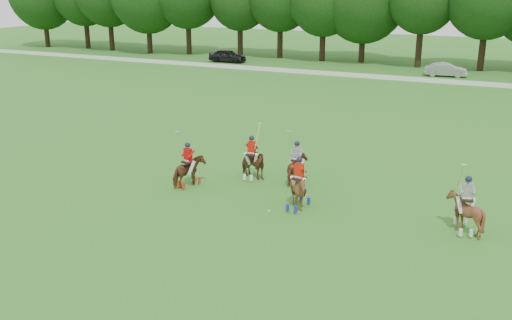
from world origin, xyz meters
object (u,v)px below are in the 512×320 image
at_px(car_left, 228,56).
at_px(polo_ball, 269,211).
at_px(polo_red_a, 189,171).
at_px(car_mid, 446,70).
at_px(polo_red_b, 252,164).
at_px(polo_stripe_a, 296,168).
at_px(polo_red_c, 299,190).
at_px(polo_stripe_b, 465,212).

distance_m(car_left, polo_ball, 47.09).
distance_m(car_left, polo_red_a, 43.73).
height_order(car_mid, polo_red_a, polo_red_a).
xyz_separation_m(polo_red_b, polo_stripe_a, (2.25, 0.30, -0.02)).
relative_size(polo_red_a, polo_red_c, 1.17).
bearing_deg(car_left, polo_red_c, -150.27).
xyz_separation_m(polo_stripe_a, polo_ball, (0.29, -3.89, -0.70)).
distance_m(polo_red_c, polo_stripe_b, 6.68).
xyz_separation_m(car_mid, polo_stripe_a, (-1.95, -36.81, 0.06)).
height_order(car_mid, polo_stripe_a, polo_stripe_a).
xyz_separation_m(polo_red_b, polo_ball, (2.54, -3.58, -0.72)).
xyz_separation_m(car_left, polo_stripe_b, (31.32, -39.27, 0.05)).
relative_size(car_mid, polo_stripe_b, 1.47).
distance_m(car_left, car_mid, 25.33).
height_order(polo_red_c, polo_ball, polo_red_c).
relative_size(polo_red_b, polo_ball, 30.32).
height_order(car_mid, polo_ball, car_mid).
distance_m(polo_red_c, polo_stripe_a, 3.26).
bearing_deg(polo_ball, polo_red_c, 42.21).
height_order(car_left, polo_red_a, polo_red_a).
bearing_deg(polo_stripe_a, polo_red_b, -172.28).
xyz_separation_m(car_mid, polo_red_b, (-4.19, -37.11, 0.08)).
bearing_deg(polo_red_c, car_left, 121.78).
bearing_deg(polo_stripe_a, polo_red_a, -149.63).
bearing_deg(polo_red_a, polo_red_b, 46.27).
distance_m(car_mid, polo_stripe_b, 39.73).
distance_m(polo_red_b, polo_red_c, 4.43).
bearing_deg(polo_red_a, polo_stripe_a, 30.37).
relative_size(polo_red_c, polo_stripe_a, 0.87).
relative_size(polo_red_a, polo_red_b, 0.99).
height_order(polo_red_b, polo_ball, polo_red_b).
xyz_separation_m(car_left, polo_red_a, (18.94, -39.41, -0.01)).
height_order(car_left, polo_stripe_a, polo_stripe_a).
bearing_deg(polo_red_a, car_mid, 80.78).
bearing_deg(polo_red_a, polo_ball, -15.12).
distance_m(car_mid, polo_red_c, 39.81).
bearing_deg(polo_red_b, car_mid, 83.55).
relative_size(polo_stripe_b, polo_ball, 31.49).
bearing_deg(polo_red_c, polo_red_b, 142.63).
height_order(car_mid, polo_red_b, polo_red_b).
relative_size(polo_red_b, polo_red_c, 1.18).
distance_m(polo_stripe_a, polo_stripe_b, 8.31).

